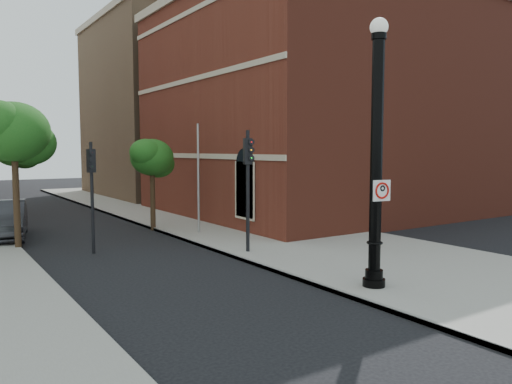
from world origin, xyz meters
TOP-DOWN VIEW (x-y plane):
  - ground at (0.00, 0.00)m, footprint 120.00×120.00m
  - sidewalk_right at (6.00, 10.00)m, footprint 8.00×60.00m
  - curb_edge at (2.05, 10.00)m, footprint 0.10×60.00m
  - brick_wall_building at (16.00, 14.00)m, footprint 22.30×16.30m
  - bg_building_tan_b at (16.00, 30.00)m, footprint 22.00×14.00m
  - lamppost at (3.12, -0.44)m, footprint 0.61×0.61m
  - no_parking_sign at (3.15, -0.62)m, footprint 0.56×0.13m
  - parked_car at (-4.21, 13.90)m, footprint 2.62×5.19m
  - traffic_signal_left at (-1.86, 8.71)m, footprint 0.29×0.35m
  - traffic_signal_right at (2.79, 5.39)m, footprint 0.35×0.40m
  - utility_pole at (3.22, 10.15)m, footprint 0.10×0.10m
  - street_tree_a at (-4.04, 11.00)m, footprint 3.12×2.82m
  - street_tree_b at (-2.77, 19.92)m, footprint 2.69×2.44m
  - street_tree_c at (2.06, 12.61)m, footprint 2.40×2.17m

SIDE VIEW (x-z plane):
  - ground at x=0.00m, z-range 0.00..0.00m
  - sidewalk_right at x=6.00m, z-range 0.00..0.12m
  - curb_edge at x=2.05m, z-range 0.00..0.14m
  - parked_car at x=-4.21m, z-range 0.00..1.63m
  - utility_pole at x=3.22m, z-range 0.00..4.98m
  - no_parking_sign at x=3.15m, z-range 2.47..3.03m
  - traffic_signal_left at x=-1.86m, z-range 0.71..4.82m
  - traffic_signal_right at x=2.79m, z-range 0.79..5.31m
  - lamppost at x=3.12m, z-range -0.28..6.98m
  - street_tree_c at x=2.06m, z-range 1.24..5.57m
  - street_tree_b at x=-2.77m, z-range 1.40..6.25m
  - street_tree_a at x=-4.04m, z-range 1.63..7.25m
  - brick_wall_building at x=16.00m, z-range 0.01..12.51m
  - bg_building_tan_b at x=16.00m, z-range 0.00..14.00m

